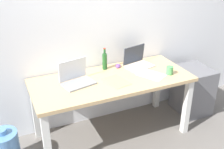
{
  "coord_description": "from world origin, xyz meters",
  "views": [
    {
      "loc": [
        -1.12,
        -2.5,
        2.12
      ],
      "look_at": [
        0.0,
        0.0,
        0.81
      ],
      "focal_mm": 44.01,
      "sensor_mm": 36.0,
      "label": 1
    }
  ],
  "objects_px": {
    "water_cooler_jug": "(5,149)",
    "desk": "(112,86)",
    "laptop_right": "(138,62)",
    "coffee_mug": "(170,70)",
    "filing_cabinet": "(192,90)",
    "computer_mouse": "(118,66)",
    "laptop_left": "(76,78)",
    "beer_bottle": "(105,61)"
  },
  "relations": [
    {
      "from": "laptop_right",
      "to": "laptop_left",
      "type": "bearing_deg",
      "value": -170.94
    },
    {
      "from": "laptop_left",
      "to": "water_cooler_jug",
      "type": "distance_m",
      "value": 1.03
    },
    {
      "from": "desk",
      "to": "laptop_left",
      "type": "bearing_deg",
      "value": 171.59
    },
    {
      "from": "beer_bottle",
      "to": "water_cooler_jug",
      "type": "relative_size",
      "value": 0.58
    },
    {
      "from": "laptop_right",
      "to": "filing_cabinet",
      "type": "xyz_separation_m",
      "value": [
        0.79,
        -0.15,
        -0.49
      ]
    },
    {
      "from": "desk",
      "to": "beer_bottle",
      "type": "height_order",
      "value": "beer_bottle"
    },
    {
      "from": "laptop_right",
      "to": "filing_cabinet",
      "type": "bearing_deg",
      "value": -10.38
    },
    {
      "from": "coffee_mug",
      "to": "filing_cabinet",
      "type": "xyz_separation_m",
      "value": [
        0.57,
        0.21,
        -0.49
      ]
    },
    {
      "from": "desk",
      "to": "water_cooler_jug",
      "type": "distance_m",
      "value": 1.3
    },
    {
      "from": "desk",
      "to": "laptop_right",
      "type": "bearing_deg",
      "value": 23.83
    },
    {
      "from": "filing_cabinet",
      "to": "desk",
      "type": "bearing_deg",
      "value": -177.98
    },
    {
      "from": "computer_mouse",
      "to": "water_cooler_jug",
      "type": "relative_size",
      "value": 0.22
    },
    {
      "from": "laptop_left",
      "to": "laptop_right",
      "type": "bearing_deg",
      "value": 9.06
    },
    {
      "from": "coffee_mug",
      "to": "beer_bottle",
      "type": "bearing_deg",
      "value": 145.05
    },
    {
      "from": "beer_bottle",
      "to": "water_cooler_jug",
      "type": "distance_m",
      "value": 1.44
    },
    {
      "from": "laptop_right",
      "to": "filing_cabinet",
      "type": "distance_m",
      "value": 0.95
    },
    {
      "from": "coffee_mug",
      "to": "filing_cabinet",
      "type": "height_order",
      "value": "coffee_mug"
    },
    {
      "from": "laptop_left",
      "to": "computer_mouse",
      "type": "xyz_separation_m",
      "value": [
        0.59,
        0.2,
        -0.04
      ]
    },
    {
      "from": "filing_cabinet",
      "to": "laptop_right",
      "type": "bearing_deg",
      "value": 169.62
    },
    {
      "from": "water_cooler_jug",
      "to": "laptop_left",
      "type": "bearing_deg",
      "value": 6.43
    },
    {
      "from": "desk",
      "to": "laptop_right",
      "type": "relative_size",
      "value": 4.94
    },
    {
      "from": "laptop_left",
      "to": "beer_bottle",
      "type": "distance_m",
      "value": 0.47
    },
    {
      "from": "desk",
      "to": "beer_bottle",
      "type": "distance_m",
      "value": 0.34
    },
    {
      "from": "laptop_left",
      "to": "beer_bottle",
      "type": "xyz_separation_m",
      "value": [
        0.42,
        0.21,
        0.05
      ]
    },
    {
      "from": "desk",
      "to": "coffee_mug",
      "type": "relative_size",
      "value": 18.81
    },
    {
      "from": "water_cooler_jug",
      "to": "desk",
      "type": "bearing_deg",
      "value": 1.66
    },
    {
      "from": "desk",
      "to": "computer_mouse",
      "type": "bearing_deg",
      "value": 52.79
    },
    {
      "from": "desk",
      "to": "coffee_mug",
      "type": "distance_m",
      "value": 0.69
    },
    {
      "from": "laptop_right",
      "to": "computer_mouse",
      "type": "xyz_separation_m",
      "value": [
        -0.23,
        0.07,
        -0.04
      ]
    },
    {
      "from": "filing_cabinet",
      "to": "coffee_mug",
      "type": "bearing_deg",
      "value": -159.97
    },
    {
      "from": "laptop_left",
      "to": "coffee_mug",
      "type": "xyz_separation_m",
      "value": [
        1.04,
        -0.22,
        -0.01
      ]
    },
    {
      "from": "desk",
      "to": "laptop_left",
      "type": "xyz_separation_m",
      "value": [
        -0.39,
        0.06,
        0.15
      ]
    },
    {
      "from": "coffee_mug",
      "to": "water_cooler_jug",
      "type": "xyz_separation_m",
      "value": [
        -1.87,
        0.13,
        -0.6
      ]
    },
    {
      "from": "laptop_right",
      "to": "water_cooler_jug",
      "type": "xyz_separation_m",
      "value": [
        -1.65,
        -0.22,
        -0.6
      ]
    },
    {
      "from": "laptop_left",
      "to": "water_cooler_jug",
      "type": "height_order",
      "value": "laptop_left"
    },
    {
      "from": "water_cooler_jug",
      "to": "filing_cabinet",
      "type": "distance_m",
      "value": 2.45
    },
    {
      "from": "laptop_right",
      "to": "beer_bottle",
      "type": "distance_m",
      "value": 0.41
    },
    {
      "from": "laptop_right",
      "to": "water_cooler_jug",
      "type": "height_order",
      "value": "laptop_right"
    },
    {
      "from": "beer_bottle",
      "to": "laptop_left",
      "type": "bearing_deg",
      "value": -153.02
    },
    {
      "from": "laptop_left",
      "to": "water_cooler_jug",
      "type": "relative_size",
      "value": 0.82
    },
    {
      "from": "laptop_right",
      "to": "computer_mouse",
      "type": "distance_m",
      "value": 0.25
    },
    {
      "from": "desk",
      "to": "beer_bottle",
      "type": "relative_size",
      "value": 6.76
    }
  ]
}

